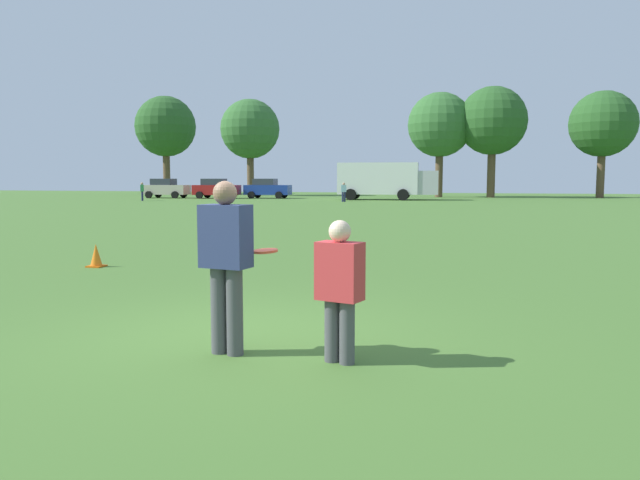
% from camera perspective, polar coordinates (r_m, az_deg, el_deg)
% --- Properties ---
extents(ground_plane, '(147.34, 147.34, 0.00)m').
position_cam_1_polar(ground_plane, '(7.25, -7.22, -8.90)').
color(ground_plane, '#47702D').
extents(player_thrower, '(0.53, 0.36, 1.80)m').
position_cam_1_polar(player_thrower, '(6.39, -8.73, -1.60)').
color(player_thrower, '#4C4C51').
rests_on(player_thrower, ground).
extents(player_defender, '(0.49, 0.36, 1.42)m').
position_cam_1_polar(player_defender, '(6.05, 1.84, -4.12)').
color(player_defender, '#4C4C51').
rests_on(player_defender, ground).
extents(frisbee, '(0.27, 0.27, 0.05)m').
position_cam_1_polar(frisbee, '(6.49, -5.12, -1.03)').
color(frisbee, '#E54C33').
extents(traffic_cone, '(0.32, 0.32, 0.48)m').
position_cam_1_polar(traffic_cone, '(13.53, -20.08, -1.39)').
color(traffic_cone, '#D8590C').
rests_on(traffic_cone, ground).
extents(parked_car_near_left, '(4.31, 2.43, 1.82)m').
position_cam_1_polar(parked_car_near_left, '(59.92, -14.15, 4.69)').
color(parked_car_near_left, '#B7AD99').
rests_on(parked_car_near_left, ground).
extents(parked_car_mid_left, '(4.31, 2.43, 1.82)m').
position_cam_1_polar(parked_car_mid_left, '(57.79, -9.64, 4.75)').
color(parked_car_mid_left, maroon).
rests_on(parked_car_mid_left, ground).
extents(parked_car_center, '(4.31, 2.43, 1.82)m').
position_cam_1_polar(parked_car_center, '(57.39, -4.93, 4.81)').
color(parked_car_center, navy).
rests_on(parked_car_center, ground).
extents(box_truck, '(8.64, 3.38, 3.18)m').
position_cam_1_polar(box_truck, '(53.29, 6.11, 5.62)').
color(box_truck, white).
rests_on(box_truck, ground).
extents(bystander_sideline_watcher, '(0.39, 0.48, 1.52)m').
position_cam_1_polar(bystander_sideline_watcher, '(52.83, -16.20, 4.45)').
color(bystander_sideline_watcher, '#1E234C').
rests_on(bystander_sideline_watcher, ground).
extents(bystander_far_jogger, '(0.46, 0.34, 1.52)m').
position_cam_1_polar(bystander_far_jogger, '(48.63, 2.22, 4.58)').
color(bystander_far_jogger, '#1E234C').
rests_on(bystander_far_jogger, ground).
extents(tree_west_oak, '(7.03, 7.03, 11.43)m').
position_cam_1_polar(tree_west_oak, '(75.13, -14.16, 10.16)').
color(tree_west_oak, brown).
rests_on(tree_west_oak, ground).
extents(tree_west_maple, '(6.33, 6.33, 10.29)m').
position_cam_1_polar(tree_west_maple, '(67.12, -6.52, 10.18)').
color(tree_west_maple, brown).
rests_on(tree_west_maple, ground).
extents(tree_center_elm, '(6.30, 6.30, 10.23)m').
position_cam_1_polar(tree_center_elm, '(62.19, 11.08, 10.43)').
color(tree_center_elm, brown).
rests_on(tree_center_elm, ground).
extents(tree_east_birch, '(6.54, 6.54, 10.63)m').
position_cam_1_polar(tree_east_birch, '(62.17, 15.74, 10.58)').
color(tree_east_birch, brown).
rests_on(tree_east_birch, ground).
extents(tree_east_oak, '(6.18, 6.18, 10.05)m').
position_cam_1_polar(tree_east_oak, '(64.45, 24.80, 9.73)').
color(tree_east_oak, brown).
rests_on(tree_east_oak, ground).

